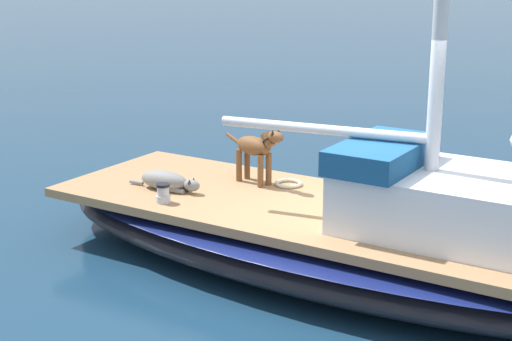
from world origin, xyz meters
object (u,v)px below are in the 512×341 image
Objects in this scene: deck_winch at (163,194)px; dog_grey at (167,181)px; dog_brown at (256,149)px; coiled_rope at (288,183)px; sailboat_main at (344,242)px.

dog_grey is at bearing -155.86° from deck_winch.
dog_brown reaches higher than coiled_rope.
dog_grey is 4.54× the size of deck_winch.
dog_brown reaches higher than sailboat_main.
sailboat_main is at bearing 51.31° from coiled_rope.
deck_winch reaches higher than sailboat_main.
dog_grey is at bearing -53.23° from dog_brown.
sailboat_main is 8.45× the size of dog_brown.
dog_grey is at bearing -90.11° from sailboat_main.
coiled_rope is at bearing -128.69° from sailboat_main.
dog_brown is 4.25× the size of deck_winch.
dog_grey is (0.63, -0.84, -0.32)m from dog_brown.
dog_brown is 1.28m from deck_winch.
dog_brown is 1.10m from dog_grey.
dog_grey is (-0.00, -2.10, 0.43)m from sailboat_main.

